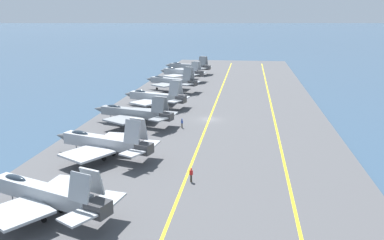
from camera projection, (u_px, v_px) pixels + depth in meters
The scene contains 13 objects.
ground_plane at pixel (209, 121), 78.90m from camera, with size 2000.00×2000.00×0.00m, color #334C66.
carrier_deck at pixel (209, 120), 78.85m from camera, with size 211.59×45.57×0.40m, color #4C4C4F.
deck_stripe_foul_line at pixel (275, 122), 77.12m from camera, with size 190.43×0.36×0.01m, color yellow.
deck_stripe_centerline at pixel (209, 119), 78.80m from camera, with size 190.43×0.36×0.01m, color yellow.
parked_jet_second at pixel (45, 194), 40.41m from camera, with size 12.49×16.53×5.87m.
parked_jet_third at pixel (103, 142), 57.14m from camera, with size 13.72×16.33×6.25m.
parked_jet_fourth at pixel (133, 113), 73.84m from camera, with size 12.41×16.62×5.75m.
parked_jet_fifth at pixel (155, 97), 88.87m from camera, with size 13.31×15.53×6.20m.
parked_jet_sixth at pixel (172, 81), 107.09m from camera, with size 12.33×15.70×6.75m.
parked_jet_seventh at pixel (181, 72), 123.74m from camera, with size 13.75×15.24×6.25m.
parked_jet_eighth at pixel (188, 67), 138.99m from camera, with size 14.02×17.01×6.17m.
crew_blue_vest at pixel (182, 123), 72.58m from camera, with size 0.45×0.40×1.73m.
crew_red_vest at pixel (191, 174), 49.08m from camera, with size 0.33×0.42×1.78m.
Camera 1 is at (-76.03, -7.27, 20.08)m, focal length 38.00 mm.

